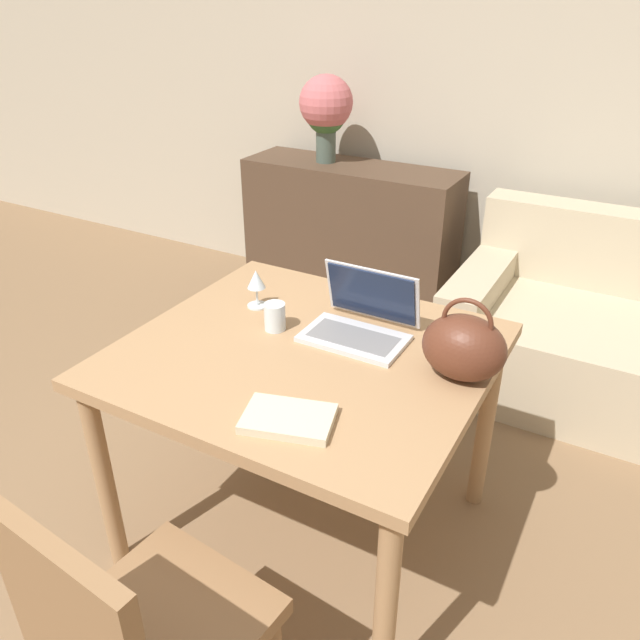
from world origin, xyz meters
TOP-DOWN VIEW (x-y plane):
  - wall_back at (0.00, 2.77)m, footprint 10.00×0.06m
  - dining_table at (0.06, 0.70)m, footprint 1.11×1.02m
  - chair at (0.12, -0.16)m, footprint 0.48×0.48m
  - couch at (0.88, 2.19)m, footprint 1.48×0.92m
  - sideboard at (-0.66, 2.44)m, footprint 1.27×0.40m
  - laptop at (0.16, 0.89)m, footprint 0.33×0.26m
  - drinking_glass at (-0.10, 0.77)m, footprint 0.07×0.07m
  - wine_glass at (-0.25, 0.88)m, footprint 0.07×0.07m
  - handbag at (0.53, 0.80)m, footprint 0.24×0.19m
  - flower_vase at (-0.83, 2.44)m, footprint 0.30×0.30m
  - book at (0.20, 0.37)m, footprint 0.27×0.22m

SIDE VIEW (x-z plane):
  - couch at x=0.88m, z-range -0.13..0.69m
  - sideboard at x=-0.66m, z-range 0.00..0.88m
  - chair at x=0.12m, z-range 0.06..0.95m
  - dining_table at x=0.06m, z-range 0.29..1.07m
  - book at x=0.20m, z-range 0.77..0.80m
  - drinking_glass at x=-0.10m, z-range 0.77..0.87m
  - laptop at x=0.16m, z-range 0.73..0.94m
  - wine_glass at x=-0.25m, z-range 0.80..0.94m
  - handbag at x=0.53m, z-range 0.75..1.00m
  - flower_vase at x=-0.83m, z-range 0.93..1.41m
  - wall_back at x=0.00m, z-range 0.00..2.70m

